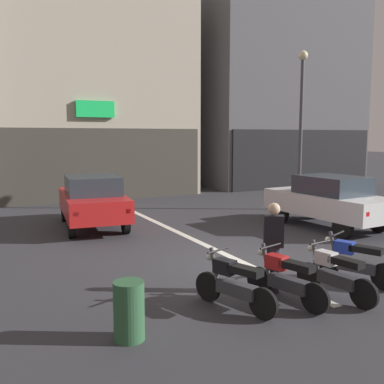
% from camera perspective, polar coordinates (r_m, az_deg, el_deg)
% --- Properties ---
extents(ground_plane, '(120.00, 120.00, 0.00)m').
position_cam_1_polar(ground_plane, '(10.22, 6.39, -9.02)').
color(ground_plane, '#333338').
extents(lane_centre_line, '(0.20, 18.00, 0.01)m').
position_cam_1_polar(lane_centre_line, '(15.45, -5.88, -3.38)').
color(lane_centre_line, silver).
rests_on(lane_centre_line, ground).
extents(building_mid_block, '(10.33, 8.41, 16.77)m').
position_cam_1_polar(building_mid_block, '(24.29, -15.36, 20.18)').
color(building_mid_block, '#B2A893').
rests_on(building_mid_block, ground).
extents(building_far_right, '(9.86, 8.59, 11.74)m').
position_cam_1_polar(building_far_right, '(28.61, 9.00, 13.26)').
color(building_far_right, '#56565B').
rests_on(building_far_right, ground).
extents(car_red_crossing_near, '(2.21, 4.27, 1.64)m').
position_cam_1_polar(car_red_crossing_near, '(14.04, -12.86, -0.97)').
color(car_red_crossing_near, black).
rests_on(car_red_crossing_near, ground).
extents(car_white_parked_kerbside, '(1.98, 4.19, 1.64)m').
position_cam_1_polar(car_white_parked_kerbside, '(14.31, 17.43, -0.97)').
color(car_white_parked_kerbside, black).
rests_on(car_white_parked_kerbside, ground).
extents(car_silver_down_street, '(2.14, 4.25, 1.64)m').
position_cam_1_polar(car_silver_down_street, '(23.14, -7.75, 2.36)').
color(car_silver_down_street, black).
rests_on(car_silver_down_street, ground).
extents(street_lamp, '(0.36, 0.36, 6.06)m').
position_cam_1_polar(street_lamp, '(17.45, 14.08, 9.99)').
color(street_lamp, '#47474C').
rests_on(street_lamp, ground).
extents(motorcycle_black_row_leftmost, '(0.70, 1.59, 0.98)m').
position_cam_1_polar(motorcycle_black_row_leftmost, '(7.40, 5.46, -11.75)').
color(motorcycle_black_row_leftmost, black).
rests_on(motorcycle_black_row_leftmost, ground).
extents(motorcycle_red_row_left_mid, '(0.62, 1.63, 0.98)m').
position_cam_1_polar(motorcycle_red_row_left_mid, '(7.78, 12.09, -10.92)').
color(motorcycle_red_row_left_mid, black).
rests_on(motorcycle_red_row_left_mid, ground).
extents(motorcycle_white_row_centre, '(0.55, 1.66, 0.98)m').
position_cam_1_polar(motorcycle_white_row_centre, '(8.23, 18.11, -10.10)').
color(motorcycle_white_row_centre, black).
rests_on(motorcycle_white_row_centre, ground).
extents(motorcycle_blue_row_right_mid, '(0.76, 1.56, 0.98)m').
position_cam_1_polar(motorcycle_blue_row_right_mid, '(9.15, 20.38, -8.43)').
color(motorcycle_blue_row_right_mid, black).
rests_on(motorcycle_blue_row_right_mid, ground).
extents(person_by_motorcycles, '(0.42, 0.38, 1.67)m').
position_cam_1_polar(person_by_motorcycles, '(8.19, 10.56, -7.05)').
color(person_by_motorcycles, '#23232D').
rests_on(person_by_motorcycles, ground).
extents(trash_bin, '(0.44, 0.44, 0.85)m').
position_cam_1_polar(trash_bin, '(6.43, -8.23, -15.11)').
color(trash_bin, '#2D5938').
rests_on(trash_bin, ground).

